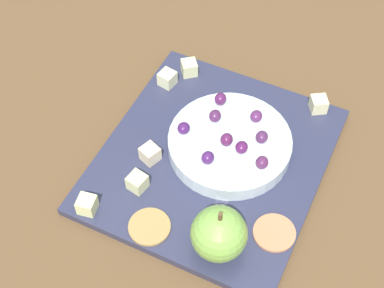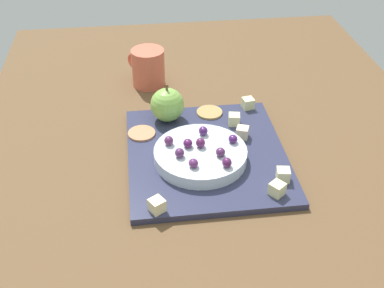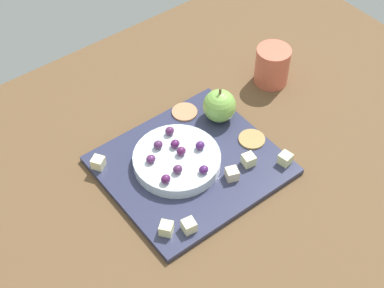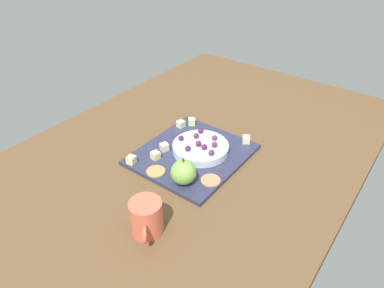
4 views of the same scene
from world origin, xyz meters
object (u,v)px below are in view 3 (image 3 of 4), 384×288
at_px(grape_3, 151,159).
at_px(grape_7, 175,144).
at_px(grape_0, 170,131).
at_px(cracker_0, 252,139).
at_px(grape_4, 158,145).
at_px(cheese_cube_3, 232,174).
at_px(serving_dish, 177,160).
at_px(cheese_cube_4, 98,163).
at_px(cheese_cube_2, 189,226).
at_px(cheese_cube_5, 285,159).
at_px(cracker_1, 185,112).
at_px(grape_1, 204,170).
at_px(grape_2, 176,171).
at_px(cup, 272,65).
at_px(grape_6, 166,179).
at_px(cheese_cube_1, 249,160).
at_px(grape_8, 181,151).
at_px(cheese_cube_0, 166,228).
at_px(grape_5, 200,145).
at_px(apple_whole, 220,106).
at_px(platter, 191,165).

xyz_separation_m(grape_3, grape_7, (0.06, 0.00, 0.00)).
bearing_deg(grape_0, grape_3, -152.85).
distance_m(cracker_0, grape_4, 0.19).
relative_size(cheese_cube_3, grape_4, 1.21).
relative_size(serving_dish, cracker_0, 3.15).
bearing_deg(cheese_cube_4, grape_4, -24.05).
distance_m(cheese_cube_2, cheese_cube_5, 0.24).
height_order(cheese_cube_3, cracker_1, cheese_cube_3).
distance_m(grape_1, grape_7, 0.08).
distance_m(grape_2, grape_4, 0.07).
height_order(cheese_cube_5, cracker_1, cheese_cube_5).
bearing_deg(cup, grape_6, -162.80).
bearing_deg(grape_7, cheese_cube_1, -47.31).
bearing_deg(grape_7, cracker_0, -23.51).
distance_m(cheese_cube_3, grape_1, 0.06).
bearing_deg(grape_8, grape_1, -84.17).
xyz_separation_m(cracker_1, grape_8, (-0.09, -0.10, 0.03)).
relative_size(cheese_cube_0, cheese_cube_4, 1.00).
height_order(cheese_cube_3, grape_6, grape_6).
relative_size(cheese_cube_1, cheese_cube_5, 1.00).
bearing_deg(cheese_cube_5, grape_7, 136.60).
distance_m(grape_0, grape_7, 0.04).
xyz_separation_m(cheese_cube_1, cheese_cube_2, (-0.18, -0.05, 0.00)).
height_order(serving_dish, cheese_cube_0, same).
bearing_deg(grape_2, grape_6, -170.62).
relative_size(cracker_0, grape_7, 2.90).
height_order(grape_4, grape_7, same).
xyz_separation_m(cheese_cube_1, grape_2, (-0.13, 0.05, 0.02)).
relative_size(grape_0, grape_6, 1.00).
bearing_deg(grape_7, grape_4, 147.03).
xyz_separation_m(cheese_cube_5, grape_5, (-0.12, 0.11, 0.02)).
relative_size(cheese_cube_4, grape_4, 1.21).
distance_m(cracker_0, grape_3, 0.21).
bearing_deg(cheese_cube_1, grape_7, 132.69).
height_order(apple_whole, grape_3, apple_whole).
height_order(cheese_cube_5, grape_2, grape_2).
height_order(cheese_cube_4, grape_7, grape_7).
bearing_deg(cheese_cube_3, serving_dish, 124.20).
xyz_separation_m(grape_7, grape_8, (-0.00, -0.02, 0.00)).
bearing_deg(serving_dish, cheese_cube_1, -37.47).
bearing_deg(cheese_cube_2, grape_4, 71.39).
height_order(grape_0, grape_2, same).
relative_size(cheese_cube_0, cracker_0, 0.42).
height_order(cracker_1, grape_2, grape_2).
height_order(grape_2, grape_4, same).
bearing_deg(grape_0, cheese_cube_5, -51.49).
distance_m(cracker_1, grape_4, 0.13).
height_order(cheese_cube_0, cheese_cube_2, same).
relative_size(platter, grape_1, 17.56).
distance_m(grape_0, grape_2, 0.10).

